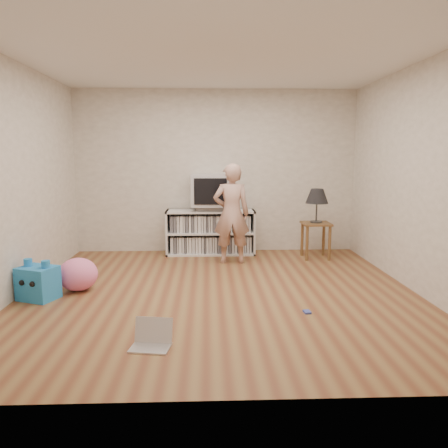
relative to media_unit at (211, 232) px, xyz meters
The scene contains 13 objects.
ground 2.07m from the media_unit, 87.42° to the right, with size 4.50×4.50×0.00m, color brown.
walls 2.25m from the media_unit, 87.42° to the right, with size 4.52×4.52×2.60m.
ceiling 3.04m from the media_unit, 87.42° to the right, with size 4.50×4.50×0.01m, color white.
media_unit is the anchor object (origin of this frame).
dvd_deck 0.39m from the media_unit, 90.00° to the right, with size 0.45×0.35×0.07m, color gray.
crt_tv 0.67m from the media_unit, 90.00° to the right, with size 0.60×0.53×0.50m.
side_table 1.65m from the media_unit, 13.52° to the right, with size 0.42×0.42×0.55m.
table_lamp 1.75m from the media_unit, 13.52° to the right, with size 0.34×0.34×0.52m.
person 0.80m from the media_unit, 64.67° to the right, with size 0.53×0.35×1.45m, color tan.
laptop 3.50m from the media_unit, 98.46° to the right, with size 0.36×0.30×0.22m.
playing_cards 2.91m from the media_unit, 70.94° to the right, with size 0.07×0.09×0.02m, color #404FAC.
plush_blue 2.91m from the media_unit, 130.86° to the right, with size 0.47×0.42×0.44m.
plush_pink 2.46m from the media_unit, 129.41° to the right, with size 0.45×0.45×0.38m, color pink.
Camera 1 is at (-0.14, -4.84, 1.56)m, focal length 35.00 mm.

